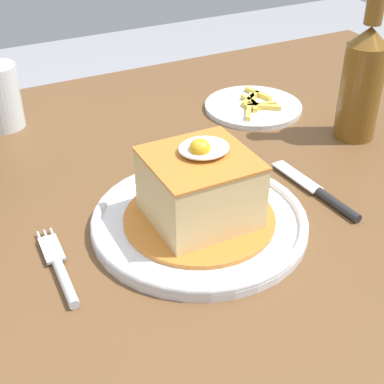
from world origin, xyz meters
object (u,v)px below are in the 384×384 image
at_px(knife, 325,196).
at_px(drinking_glass, 0,101).
at_px(main_plate, 199,221).
at_px(fork, 61,271).
at_px(beer_bottle_amber, 363,77).
at_px(side_plate_fries, 253,106).

relative_size(knife, drinking_glass, 1.58).
distance_m(main_plate, knife, 0.18).
relative_size(main_plate, fork, 1.90).
bearing_deg(beer_bottle_amber, side_plate_fries, 119.70).
distance_m(knife, drinking_glass, 0.54).
bearing_deg(main_plate, knife, -7.86).
distance_m(beer_bottle_amber, drinking_glass, 0.57).
height_order(fork, beer_bottle_amber, beer_bottle_amber).
distance_m(main_plate, fork, 0.18).
relative_size(main_plate, beer_bottle_amber, 1.01).
distance_m(main_plate, beer_bottle_amber, 0.36).
bearing_deg(drinking_glass, fork, -93.02).
height_order(beer_bottle_amber, side_plate_fries, beer_bottle_amber).
bearing_deg(side_plate_fries, main_plate, -133.22).
height_order(drinking_glass, side_plate_fries, drinking_glass).
bearing_deg(side_plate_fries, knife, -103.33).
distance_m(drinking_glass, side_plate_fries, 0.43).
distance_m(fork, side_plate_fries, 0.50).
relative_size(fork, knife, 0.85).
distance_m(fork, beer_bottle_amber, 0.53).
bearing_deg(drinking_glass, beer_bottle_amber, -30.54).
bearing_deg(main_plate, beer_bottle_amber, 17.13).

